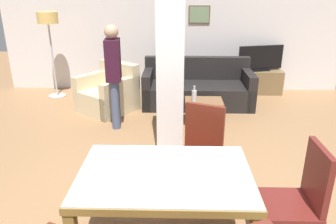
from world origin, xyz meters
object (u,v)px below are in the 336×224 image
Objects in this scene: dining_chair_far_right at (200,148)px; sofa at (197,89)px; armchair at (109,95)px; floor_lamp at (48,25)px; tv_screen at (261,59)px; dining_chair_head_right at (299,196)px; bottle at (194,95)px; standing_person at (114,70)px; tv_stand at (258,82)px; coffee_table at (203,112)px; dining_table at (165,188)px.

dining_chair_far_right is 0.47× the size of sofa.
floor_lamp is at bearing 5.37° from armchair.
tv_screen is (1.48, 3.61, 0.22)m from dining_chair_far_right.
dining_chair_head_right is 5.50m from floor_lamp.
standing_person reaches higher than bottle.
bottle is (1.52, -0.63, 0.21)m from armchair.
bottle is 0.27× the size of tv_screen.
dining_chair_far_right is at bearing -49.91° from floor_lamp.
tv_stand is (1.34, 0.74, -0.05)m from sofa.
standing_person is (1.52, -1.53, -0.51)m from floor_lamp.
sofa is at bearing 9.49° from dining_chair_head_right.
dining_chair_far_right is 1.92m from coffee_table.
dining_chair_head_right is at bearing 0.00° from dining_table.
standing_person is at bearing 37.53° from dining_chair_head_right.
tv_stand is 4.41m from floor_lamp.
bottle is at bearing 89.52° from standing_person.
floor_lamp is (-3.52, 4.13, 0.92)m from dining_chair_head_right.
coffee_table is (1.69, -0.61, -0.08)m from armchair.
coffee_table is at bearing 92.71° from sofa.
tv_screen is (0.00, 0.00, 0.50)m from tv_stand.
armchair is 1.79m from coffee_table.
floor_lamp is (-4.23, -0.33, 1.20)m from tv_stand.
bottle is at bearing -170.64° from coffee_table.
dining_table is 0.93m from dining_chair_far_right.
armchair is 0.74× the size of standing_person.
coffee_table is 1.60m from standing_person.
standing_person is at bearing -45.20° from floor_lamp.
tv_screen is (1.83, 4.47, 0.16)m from dining_table.
dining_chair_head_right is (0.76, -0.86, 0.00)m from dining_chair_far_right.
dining_chair_head_right is 0.57× the size of floor_lamp.
sofa reaches higher than bottle.
armchair reaches higher than dining_table.
dining_chair_head_right is 0.80× the size of armchair.
dining_chair_head_right reaches higher than tv_stand.
tv_stand is at bearing -89.99° from dining_chair_far_right.
standing_person is (-1.38, -1.12, 0.64)m from sofa.
floor_lamp is (-2.78, 1.41, 0.94)m from bottle.
floor_lamp is (-4.23, -0.33, 0.70)m from tv_screen.
coffee_table is (-0.58, 2.75, -0.31)m from dining_chair_head_right.
dining_chair_head_right is 1.59× the size of coffee_table.
standing_person is (-2.00, 2.60, 0.42)m from dining_chair_head_right.
tv_screen is 3.30m from standing_person.
coffee_table is 0.36× the size of floor_lamp.
tv_stand is 1.01× the size of tv_screen.
tv_screen is at bearing -122.27° from armchair.
tv_screen is at bearing 118.73° from standing_person.
armchair is 0.71× the size of floor_lamp.
dining_chair_head_right is at bearing 66.52° from tv_screen.
dining_table reaches higher than tv_stand.
dining_table is at bearing 90.00° from dining_chair_far_right.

